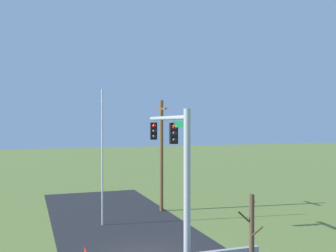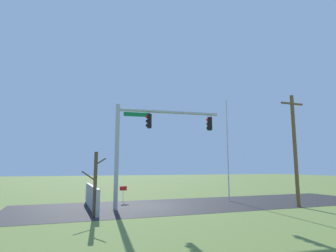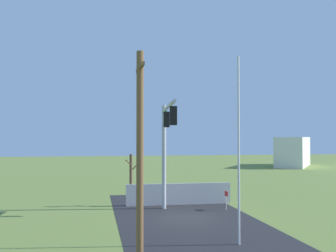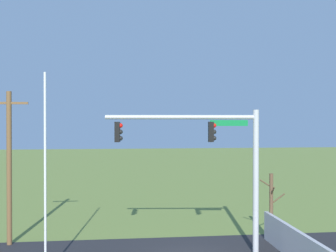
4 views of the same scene
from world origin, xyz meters
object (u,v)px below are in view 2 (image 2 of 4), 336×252
object	(u,v)px
flagpole	(228,149)
bare_tree	(95,183)
signal_mast	(146,136)
open_sign	(123,190)
utility_pole	(295,147)

from	to	relation	value
flagpole	bare_tree	size ratio (longest dim) A/B	2.34
signal_mast	open_sign	distance (m)	5.66
bare_tree	signal_mast	bearing A→B (deg)	-151.32
flagpole	open_sign	size ratio (longest dim) A/B	6.81
flagpole	bare_tree	bearing A→B (deg)	19.01
signal_mast	bare_tree	bearing A→B (deg)	28.68
utility_pole	flagpole	bearing A→B (deg)	-61.32
flagpole	bare_tree	xyz separation A→B (m)	(11.00, 3.79, -2.32)
signal_mast	bare_tree	world-z (taller)	signal_mast
signal_mast	bare_tree	size ratio (longest dim) A/B	2.04
signal_mast	flagpole	world-z (taller)	flagpole
bare_tree	open_sign	xyz separation A→B (m)	(-2.79, -5.93, -0.93)
flagpole	open_sign	xyz separation A→B (m)	(8.20, -2.14, -3.25)
utility_pole	bare_tree	size ratio (longest dim) A/B	2.21
bare_tree	open_sign	distance (m)	6.62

